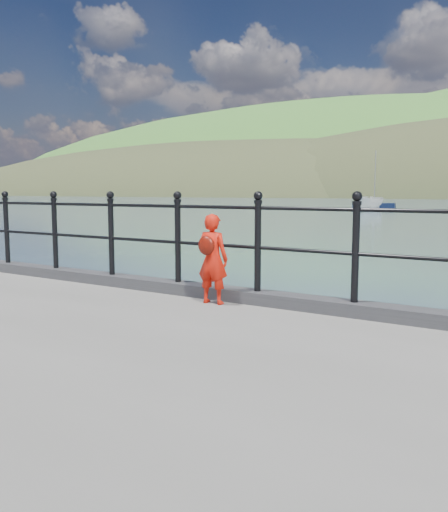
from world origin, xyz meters
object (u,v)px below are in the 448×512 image
Objects in this scene: railing at (216,233)px; sailboat_left at (374,206)px; child at (212,258)px; launch_white at (370,203)px.

sailboat_left is at bearing 105.80° from railing.
railing is 0.44m from child.
railing is 2.27× the size of sailboat_left.
railing is at bearing -68.52° from child.
child is (0.15, -0.31, -0.28)m from railing.
launch_white is (-15.78, 55.34, -0.92)m from railing.
launch_white is 12.90m from sailboat_left.
sailboat_left reaches higher than railing.
child is 57.89m from launch_white.
railing is 70.45m from sailboat_left.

